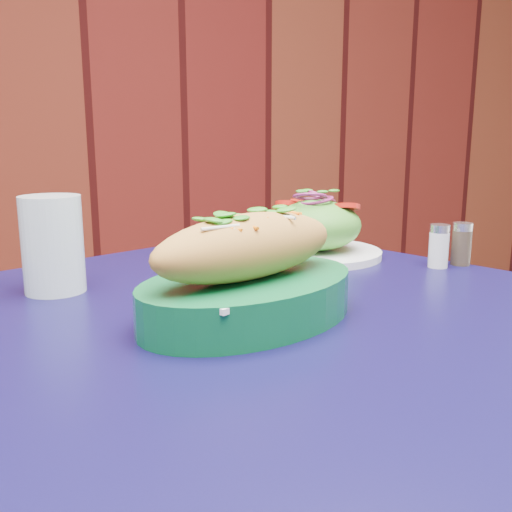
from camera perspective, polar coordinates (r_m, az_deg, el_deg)
name	(u,v)px	position (r m, az deg, el deg)	size (l,w,h in m)	color
brick_wall	(83,17)	(2.49, -16.96, 21.90)	(4.90, 0.04, 2.80)	#53100F
cafe_table	(259,373)	(0.73, 0.33, -11.59)	(1.03, 1.03, 0.75)	black
banh_mi_basket	(249,275)	(0.63, -0.73, -1.91)	(0.32, 0.27, 0.13)	#0B5B2E
salad_plate	(315,230)	(0.97, 5.93, 2.57)	(0.23, 0.23, 0.11)	white
water_glass	(53,244)	(0.79, -19.67, 1.10)	(0.08, 0.08, 0.13)	silver
salt_shaker	(439,246)	(0.93, 17.81, 0.96)	(0.03, 0.03, 0.07)	white
pepper_shaker	(461,244)	(0.96, 19.85, 1.15)	(0.03, 0.03, 0.07)	#3F3326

